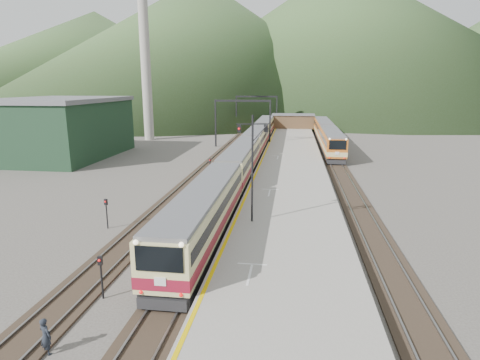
# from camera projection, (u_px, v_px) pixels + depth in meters

# --- Properties ---
(track_main) EXTENTS (2.60, 200.00, 0.23)m
(track_main) POSITION_uv_depth(u_px,v_px,m) (249.00, 164.00, 53.94)
(track_main) COLOR black
(track_main) RESTS_ON ground
(track_far) EXTENTS (2.60, 200.00, 0.23)m
(track_far) POSITION_uv_depth(u_px,v_px,m) (213.00, 163.00, 54.58)
(track_far) COLOR black
(track_far) RESTS_ON ground
(track_second) EXTENTS (2.60, 200.00, 0.23)m
(track_second) POSITION_uv_depth(u_px,v_px,m) (337.00, 166.00, 52.45)
(track_second) COLOR black
(track_second) RESTS_ON ground
(platform) EXTENTS (8.00, 100.00, 1.00)m
(platform) POSITION_uv_depth(u_px,v_px,m) (291.00, 164.00, 51.18)
(platform) COLOR gray
(platform) RESTS_ON ground
(gantry_near) EXTENTS (9.55, 0.25, 8.00)m
(gantry_near) POSITION_uv_depth(u_px,v_px,m) (243.00, 114.00, 67.49)
(gantry_near) COLOR black
(gantry_near) RESTS_ON ground
(gantry_far) EXTENTS (9.55, 0.25, 8.00)m
(gantry_far) POSITION_uv_depth(u_px,v_px,m) (256.00, 106.00, 91.59)
(gantry_far) COLOR black
(gantry_far) RESTS_ON ground
(warehouse) EXTENTS (14.50, 20.50, 8.60)m
(warehouse) POSITION_uv_depth(u_px,v_px,m) (61.00, 128.00, 58.50)
(warehouse) COLOR #17331D
(warehouse) RESTS_ON ground
(smokestack) EXTENTS (1.80, 1.80, 30.00)m
(smokestack) POSITION_uv_depth(u_px,v_px,m) (145.00, 59.00, 74.53)
(smokestack) COLOR #9E998E
(smokestack) RESTS_ON ground
(station_shed) EXTENTS (9.40, 4.40, 3.10)m
(station_shed) POSITION_uv_depth(u_px,v_px,m) (293.00, 121.00, 89.27)
(station_shed) COLOR #513A25
(station_shed) RESTS_ON platform
(hill_a) EXTENTS (180.00, 180.00, 60.00)m
(hill_a) POSITION_uv_depth(u_px,v_px,m) (203.00, 44.00, 196.79)
(hill_a) COLOR #344E21
(hill_a) RESTS_ON ground
(hill_b) EXTENTS (220.00, 220.00, 75.00)m
(hill_b) POSITION_uv_depth(u_px,v_px,m) (340.00, 35.00, 224.55)
(hill_b) COLOR #344E21
(hill_b) RESTS_ON ground
(hill_d) EXTENTS (200.00, 200.00, 55.00)m
(hill_d) POSITION_uv_depth(u_px,v_px,m) (98.00, 57.00, 255.92)
(hill_d) COLOR #344E21
(hill_d) RESTS_ON ground
(main_train) EXTENTS (2.71, 74.49, 3.31)m
(main_train) POSITION_uv_depth(u_px,v_px,m) (250.00, 150.00, 54.06)
(main_train) COLOR #CEC47F
(main_train) RESTS_ON track_main
(second_train) EXTENTS (2.67, 36.41, 3.26)m
(second_train) POSITION_uv_depth(u_px,v_px,m) (327.00, 135.00, 69.66)
(second_train) COLOR #B95E1D
(second_train) RESTS_ON track_second
(signal_mast) EXTENTS (2.17, 0.58, 7.46)m
(signal_mast) POSITION_uv_depth(u_px,v_px,m) (252.00, 158.00, 27.35)
(signal_mast) COLOR black
(signal_mast) RESTS_ON platform
(short_signal_a) EXTENTS (0.24, 0.18, 2.27)m
(short_signal_a) POSITION_uv_depth(u_px,v_px,m) (101.00, 272.00, 19.73)
(short_signal_a) COLOR black
(short_signal_a) RESTS_ON ground
(short_signal_b) EXTENTS (0.26, 0.22, 2.27)m
(short_signal_b) POSITION_uv_depth(u_px,v_px,m) (210.00, 166.00, 45.55)
(short_signal_b) COLOR black
(short_signal_b) RESTS_ON ground
(short_signal_c) EXTENTS (0.25, 0.20, 2.27)m
(short_signal_c) POSITION_uv_depth(u_px,v_px,m) (106.00, 210.00, 29.50)
(short_signal_c) COLOR black
(short_signal_c) RESTS_ON ground
(worker) EXTENTS (0.67, 0.56, 1.56)m
(worker) POSITION_uv_depth(u_px,v_px,m) (46.00, 336.00, 15.78)
(worker) COLOR black
(worker) RESTS_ON ground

